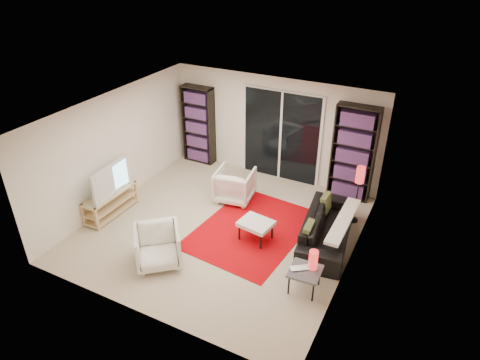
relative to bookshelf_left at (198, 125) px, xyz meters
name	(u,v)px	position (x,y,z in m)	size (l,w,h in m)	color
floor	(222,228)	(1.95, -2.33, -0.98)	(5.00, 5.00, 0.00)	beige
wall_back	(274,128)	(1.95, 0.17, 0.22)	(5.00, 0.02, 2.40)	white
wall_front	(133,251)	(1.95, -4.83, 0.22)	(5.00, 0.02, 2.40)	white
wall_left	(116,148)	(-0.55, -2.33, 0.22)	(0.02, 5.00, 2.40)	white
wall_right	(355,209)	(4.45, -2.33, 0.22)	(0.02, 5.00, 2.40)	white
ceiling	(219,113)	(1.95, -2.33, 1.42)	(5.00, 5.00, 0.02)	white
sliding_door	(281,136)	(2.15, 0.13, 0.07)	(1.92, 0.08, 2.16)	white
bookshelf_left	(198,125)	(0.00, 0.00, 0.00)	(0.80, 0.30, 1.95)	black
bookshelf_right	(353,153)	(3.85, 0.00, 0.07)	(0.90, 0.30, 2.10)	black
tv_stand	(111,202)	(-0.34, -2.92, -0.71)	(0.41, 1.27, 0.50)	#E9C58C
tv	(107,179)	(-0.32, -2.92, -0.14)	(1.16, 0.15, 0.67)	black
rug	(252,229)	(2.51, -2.12, -0.97)	(1.88, 2.55, 0.01)	#B70209
sofa	(327,228)	(3.92, -1.81, -0.68)	(2.05, 0.80, 0.60)	black
armchair_back	(235,185)	(1.68, -1.27, -0.62)	(0.77, 0.79, 0.72)	silver
armchair_front	(158,246)	(1.48, -3.75, -0.62)	(0.75, 0.78, 0.71)	silver
ottoman	(256,224)	(2.71, -2.36, -0.63)	(0.67, 0.57, 0.40)	silver
side_table	(305,272)	(3.98, -3.22, -0.62)	(0.52, 0.52, 0.40)	#4B4A50
laptop	(301,270)	(3.91, -3.25, -0.56)	(0.32, 0.20, 0.02)	silver
table_lamp	(313,260)	(4.06, -3.11, -0.41)	(0.15, 0.15, 0.33)	red
floor_lamp	(359,181)	(4.21, -0.91, -0.05)	(0.19, 0.19, 1.23)	black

